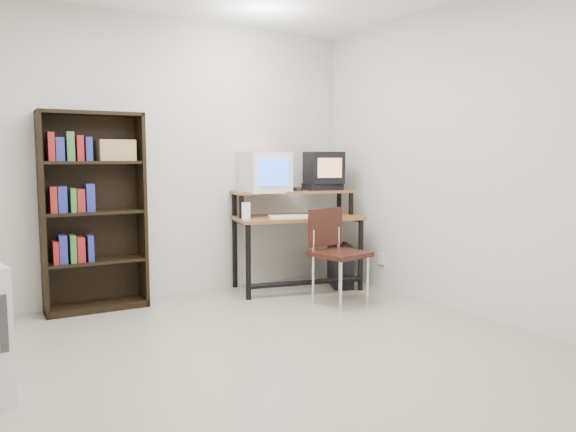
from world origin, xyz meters
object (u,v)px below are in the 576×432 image
crt_monitor (265,172)px  school_chair (335,245)px  crt_tv (324,168)px  pc_tower (340,265)px  computer_desk (296,220)px  bookshelf (93,209)px

crt_monitor → school_chair: size_ratio=0.55×
crt_monitor → crt_tv: 0.64m
crt_tv → school_chair: 1.05m
pc_tower → crt_tv: bearing=143.4°
crt_tv → school_chair: (-0.37, -0.70, -0.68)m
computer_desk → pc_tower: bearing=-3.3°
crt_monitor → crt_tv: size_ratio=1.12×
computer_desk → pc_tower: size_ratio=2.97×
crt_monitor → school_chair: 1.08m
crt_monitor → pc_tower: bearing=-17.2°
crt_tv → bookshelf: 2.30m
computer_desk → school_chair: computer_desk is taller
crt_tv → bookshelf: (-2.26, 0.22, -0.34)m
crt_tv → school_chair: size_ratio=0.48×
crt_monitor → pc_tower: (0.72, -0.30, -0.96)m
school_chair → pc_tower: bearing=39.5°
crt_monitor → pc_tower: 1.24m
crt_tv → pc_tower: size_ratio=0.92×
crt_tv → bookshelf: bearing=-171.4°
pc_tower → bookshelf: bearing=-163.1°
computer_desk → school_chair: 0.68m
crt_monitor → bookshelf: bearing=-177.8°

